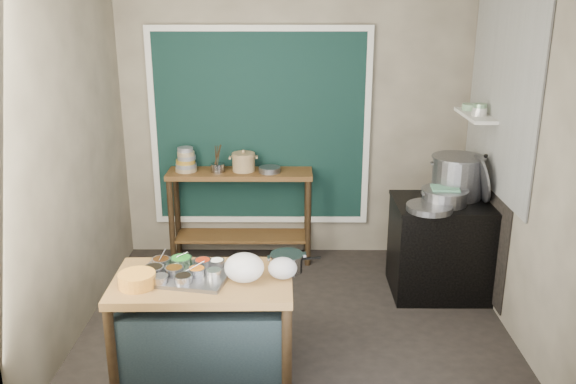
{
  "coord_description": "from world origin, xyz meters",
  "views": [
    {
      "loc": [
        -0.03,
        -4.59,
        2.64
      ],
      "look_at": [
        -0.06,
        0.25,
        1.07
      ],
      "focal_mm": 38.0,
      "sensor_mm": 36.0,
      "label": 1
    }
  ],
  "objects_px": {
    "back_counter": "(241,216)",
    "stove_block": "(442,249)",
    "yellow_basin": "(137,280)",
    "utensil_cup": "(218,168)",
    "prep_table": "(205,326)",
    "condiment_tray": "(184,274)",
    "saucepan": "(287,262)",
    "ceramic_crock": "(244,163)",
    "steamer": "(444,197)",
    "stock_pot": "(457,177)"
  },
  "relations": [
    {
      "from": "saucepan",
      "to": "steamer",
      "type": "bearing_deg",
      "value": 24.23
    },
    {
      "from": "back_counter",
      "to": "stock_pot",
      "type": "xyz_separation_m",
      "value": [
        2.02,
        -0.58,
        0.59
      ]
    },
    {
      "from": "back_counter",
      "to": "condiment_tray",
      "type": "relative_size",
      "value": 2.32
    },
    {
      "from": "condiment_tray",
      "to": "stock_pot",
      "type": "xyz_separation_m",
      "value": [
        2.25,
        1.4,
        0.31
      ]
    },
    {
      "from": "condiment_tray",
      "to": "steamer",
      "type": "xyz_separation_m",
      "value": [
        2.1,
        1.2,
        0.18
      ]
    },
    {
      "from": "stove_block",
      "to": "ceramic_crock",
      "type": "xyz_separation_m",
      "value": [
        -1.86,
        0.74,
        0.61
      ]
    },
    {
      "from": "saucepan",
      "to": "ceramic_crock",
      "type": "height_order",
      "value": "ceramic_crock"
    },
    {
      "from": "stove_block",
      "to": "steamer",
      "type": "relative_size",
      "value": 2.15
    },
    {
      "from": "steamer",
      "to": "back_counter",
      "type": "bearing_deg",
      "value": 157.15
    },
    {
      "from": "prep_table",
      "to": "yellow_basin",
      "type": "height_order",
      "value": "yellow_basin"
    },
    {
      "from": "utensil_cup",
      "to": "stock_pot",
      "type": "distance_m",
      "value": 2.3
    },
    {
      "from": "utensil_cup",
      "to": "saucepan",
      "type": "bearing_deg",
      "value": -69.31
    },
    {
      "from": "prep_table",
      "to": "stove_block",
      "type": "bearing_deg",
      "value": 31.62
    },
    {
      "from": "stock_pot",
      "to": "saucepan",
      "type": "bearing_deg",
      "value": -139.45
    },
    {
      "from": "stove_block",
      "to": "utensil_cup",
      "type": "distance_m",
      "value": 2.3
    },
    {
      "from": "condiment_tray",
      "to": "stock_pot",
      "type": "bearing_deg",
      "value": 31.9
    },
    {
      "from": "back_counter",
      "to": "utensil_cup",
      "type": "xyz_separation_m",
      "value": [
        -0.22,
        -0.02,
        0.52
      ]
    },
    {
      "from": "stove_block",
      "to": "ceramic_crock",
      "type": "bearing_deg",
      "value": 158.27
    },
    {
      "from": "prep_table",
      "to": "stock_pot",
      "type": "height_order",
      "value": "stock_pot"
    },
    {
      "from": "stove_block",
      "to": "saucepan",
      "type": "bearing_deg",
      "value": -140.62
    },
    {
      "from": "prep_table",
      "to": "condiment_tray",
      "type": "xyz_separation_m",
      "value": [
        -0.13,
        0.03,
        0.39
      ]
    },
    {
      "from": "stove_block",
      "to": "stock_pot",
      "type": "relative_size",
      "value": 1.86
    },
    {
      "from": "condiment_tray",
      "to": "ceramic_crock",
      "type": "height_order",
      "value": "ceramic_crock"
    },
    {
      "from": "back_counter",
      "to": "stove_block",
      "type": "distance_m",
      "value": 2.04
    },
    {
      "from": "condiment_tray",
      "to": "utensil_cup",
      "type": "relative_size",
      "value": 4.45
    },
    {
      "from": "utensil_cup",
      "to": "ceramic_crock",
      "type": "relative_size",
      "value": 0.58
    },
    {
      "from": "saucepan",
      "to": "steamer",
      "type": "distance_m",
      "value": 1.77
    },
    {
      "from": "back_counter",
      "to": "yellow_basin",
      "type": "xyz_separation_m",
      "value": [
        -0.52,
        -2.14,
        0.32
      ]
    },
    {
      "from": "back_counter",
      "to": "saucepan",
      "type": "height_order",
      "value": "back_counter"
    },
    {
      "from": "stove_block",
      "to": "saucepan",
      "type": "height_order",
      "value": "saucepan"
    },
    {
      "from": "back_counter",
      "to": "stock_pot",
      "type": "bearing_deg",
      "value": -16.08
    },
    {
      "from": "saucepan",
      "to": "yellow_basin",
      "type": "bearing_deg",
      "value": 179.29
    },
    {
      "from": "prep_table",
      "to": "ceramic_crock",
      "type": "xyz_separation_m",
      "value": [
        0.14,
        2.03,
        0.66
      ]
    },
    {
      "from": "ceramic_crock",
      "to": "steamer",
      "type": "height_order",
      "value": "ceramic_crock"
    },
    {
      "from": "condiment_tray",
      "to": "yellow_basin",
      "type": "height_order",
      "value": "yellow_basin"
    },
    {
      "from": "saucepan",
      "to": "ceramic_crock",
      "type": "bearing_deg",
      "value": 88.78
    },
    {
      "from": "condiment_tray",
      "to": "saucepan",
      "type": "bearing_deg",
      "value": 7.31
    },
    {
      "from": "stove_block",
      "to": "yellow_basin",
      "type": "height_order",
      "value": "stove_block"
    },
    {
      "from": "stove_block",
      "to": "condiment_tray",
      "type": "height_order",
      "value": "stove_block"
    },
    {
      "from": "yellow_basin",
      "to": "utensil_cup",
      "type": "distance_m",
      "value": 2.15
    },
    {
      "from": "utensil_cup",
      "to": "steamer",
      "type": "xyz_separation_m",
      "value": [
        2.08,
        -0.76,
        -0.04
      ]
    },
    {
      "from": "utensil_cup",
      "to": "condiment_tray",
      "type": "bearing_deg",
      "value": -90.49
    },
    {
      "from": "ceramic_crock",
      "to": "stock_pot",
      "type": "xyz_separation_m",
      "value": [
        1.98,
        -0.59,
        0.04
      ]
    },
    {
      "from": "ceramic_crock",
      "to": "back_counter",
      "type": "bearing_deg",
      "value": -162.86
    },
    {
      "from": "stove_block",
      "to": "yellow_basin",
      "type": "distance_m",
      "value": 2.83
    },
    {
      "from": "back_counter",
      "to": "ceramic_crock",
      "type": "xyz_separation_m",
      "value": [
        0.04,
        0.01,
        0.56
      ]
    },
    {
      "from": "prep_table",
      "to": "stock_pot",
      "type": "relative_size",
      "value": 2.58
    },
    {
      "from": "back_counter",
      "to": "prep_table",
      "type": "bearing_deg",
      "value": -92.84
    },
    {
      "from": "ceramic_crock",
      "to": "steamer",
      "type": "bearing_deg",
      "value": -23.59
    },
    {
      "from": "stock_pot",
      "to": "steamer",
      "type": "relative_size",
      "value": 1.16
    }
  ]
}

